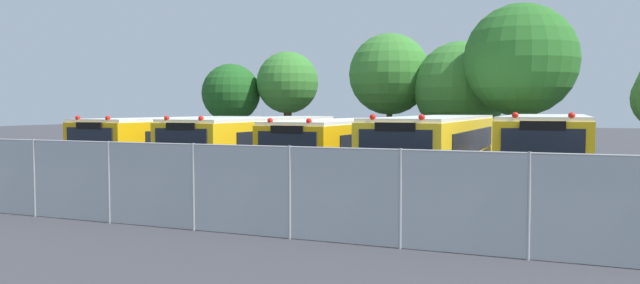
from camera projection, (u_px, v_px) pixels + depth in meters
name	position (u px, v px, depth m)	size (l,w,h in m)	color
ground_plane	(344.00, 185.00, 23.79)	(160.00, 160.00, 0.00)	#38383D
school_bus_0	(178.00, 144.00, 26.42)	(2.80, 10.31, 2.64)	#EAA80C
school_bus_1	(258.00, 145.00, 25.26)	(2.55, 10.68, 2.65)	yellow
school_bus_2	(343.00, 149.00, 23.72)	(2.49, 9.92, 2.59)	#EAA80C
school_bus_3	(437.00, 149.00, 22.37)	(2.67, 11.49, 2.73)	yellow
school_bus_4	(546.00, 151.00, 21.00)	(2.87, 10.06, 2.79)	yellow
tree_0	(230.00, 93.00, 36.32)	(3.37, 3.37, 5.46)	#4C3823
tree_1	(289.00, 84.00, 35.48)	(3.50, 3.50, 6.11)	#4C3823
tree_2	(389.00, 75.00, 34.09)	(4.42, 4.42, 6.96)	#4C3823
tree_3	(459.00, 88.00, 32.55)	(4.86, 4.86, 6.36)	#4C3823
tree_4	(523.00, 60.00, 28.85)	(5.19, 5.19, 7.71)	#4C3823
chainlink_fence	(193.00, 185.00, 14.82)	(20.16, 0.07, 2.07)	#9EA0A3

